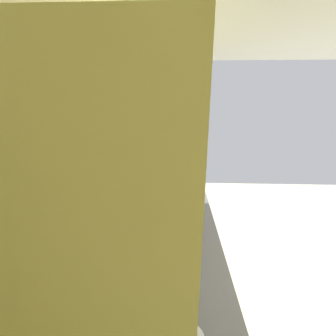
% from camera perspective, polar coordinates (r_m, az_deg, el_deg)
% --- Properties ---
extents(ground_plane, '(6.50, 6.50, 0.00)m').
position_cam_1_polar(ground_plane, '(2.88, 27.45, -28.13)').
color(ground_plane, beige).
extents(wall_back, '(4.18, 0.12, 2.55)m').
position_cam_1_polar(wall_back, '(1.95, -8.53, -3.73)').
color(wall_back, beige).
rests_on(wall_back, ground_plane).
extents(counter_run, '(3.39, 0.67, 0.91)m').
position_cam_1_polar(counter_run, '(2.11, 2.39, -28.75)').
color(counter_run, '#D2C46E').
rests_on(counter_run, ground_plane).
extents(upper_cabinets, '(2.42, 0.33, 0.56)m').
position_cam_1_polar(upper_cabinets, '(1.47, -2.97, 10.20)').
color(upper_cabinets, '#CBC66F').
extents(oven_range, '(0.60, 0.66, 1.09)m').
position_cam_1_polar(oven_range, '(3.76, 2.46, -6.01)').
color(oven_range, black).
rests_on(oven_range, ground_plane).
extents(microwave, '(0.52, 0.35, 0.27)m').
position_cam_1_polar(microwave, '(2.43, 2.15, -4.96)').
color(microwave, white).
rests_on(microwave, counter_run).
extents(bowl, '(0.17, 0.17, 0.06)m').
position_cam_1_polar(bowl, '(1.64, 4.07, -21.64)').
color(bowl, gold).
rests_on(bowl, counter_run).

